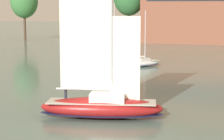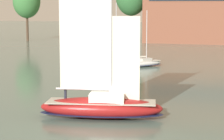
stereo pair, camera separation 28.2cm
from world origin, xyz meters
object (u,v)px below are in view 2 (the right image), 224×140
tree_shore_center (27,1)px  sailboat_moored_near_marina (144,63)px  sailboat_main (101,105)px

tree_shore_center → sailboat_moored_near_marina: size_ratio=1.74×
sailboat_main → sailboat_moored_near_marina: (-2.77, 29.02, -0.50)m
tree_shore_center → sailboat_moored_near_marina: 54.02m
sailboat_main → sailboat_moored_near_marina: bearing=95.5°
tree_shore_center → sailboat_moored_near_marina: tree_shore_center is taller
tree_shore_center → sailboat_main: (40.02, -67.07, -8.59)m
tree_shore_center → sailboat_main: bearing=-59.2°
sailboat_main → sailboat_moored_near_marina: sailboat_main is taller
sailboat_main → sailboat_moored_near_marina: size_ratio=1.64×
sailboat_moored_near_marina → tree_shore_center: bearing=134.4°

